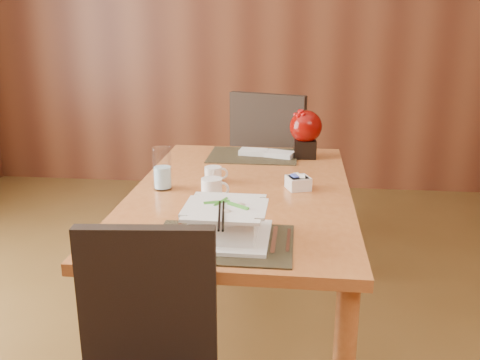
# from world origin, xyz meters

# --- Properties ---
(back_wall) EXTENTS (5.00, 0.02, 2.80)m
(back_wall) POSITION_xyz_m (0.00, 3.00, 1.40)
(back_wall) COLOR brown
(back_wall) RESTS_ON ground
(dining_table) EXTENTS (0.90, 1.50, 0.75)m
(dining_table) POSITION_xyz_m (0.00, 0.60, 0.65)
(dining_table) COLOR #B96933
(dining_table) RESTS_ON ground
(placemat_near) EXTENTS (0.45, 0.33, 0.01)m
(placemat_near) POSITION_xyz_m (0.00, 0.05, 0.75)
(placemat_near) COLOR black
(placemat_near) RESTS_ON dining_table
(placemat_far) EXTENTS (0.45, 0.33, 0.01)m
(placemat_far) POSITION_xyz_m (0.00, 1.15, 0.75)
(placemat_far) COLOR black
(placemat_far) RESTS_ON dining_table
(soup_setting) EXTENTS (0.29, 0.29, 0.12)m
(soup_setting) POSITION_xyz_m (0.01, 0.08, 0.81)
(soup_setting) COLOR white
(soup_setting) RESTS_ON dining_table
(coffee_cup) EXTENTS (0.15, 0.15, 0.09)m
(coffee_cup) POSITION_xyz_m (-0.10, 0.46, 0.79)
(coffee_cup) COLOR white
(coffee_cup) RESTS_ON dining_table
(water_glass) EXTENTS (0.09, 0.09, 0.18)m
(water_glass) POSITION_xyz_m (-0.33, 0.57, 0.84)
(water_glass) COLOR white
(water_glass) RESTS_ON dining_table
(creamer_jug) EXTENTS (0.12, 0.12, 0.07)m
(creamer_jug) POSITION_xyz_m (-0.13, 0.69, 0.78)
(creamer_jug) COLOR white
(creamer_jug) RESTS_ON dining_table
(sugar_caddy) EXTENTS (0.11, 0.11, 0.05)m
(sugar_caddy) POSITION_xyz_m (0.24, 0.63, 0.78)
(sugar_caddy) COLOR white
(sugar_caddy) RESTS_ON dining_table
(berry_decor) EXTENTS (0.16, 0.16, 0.24)m
(berry_decor) POSITION_xyz_m (0.26, 1.16, 0.89)
(berry_decor) COLOR black
(berry_decor) RESTS_ON dining_table
(napkins_far) EXTENTS (0.30, 0.16, 0.03)m
(napkins_far) POSITION_xyz_m (0.08, 1.15, 0.77)
(napkins_far) COLOR silver
(napkins_far) RESTS_ON dining_table
(bread_plate) EXTENTS (0.16, 0.16, 0.01)m
(bread_plate) POSITION_xyz_m (-0.30, -0.02, 0.75)
(bread_plate) COLOR white
(bread_plate) RESTS_ON dining_table
(far_chair) EXTENTS (0.60, 0.60, 1.02)m
(far_chair) POSITION_xyz_m (0.09, 1.64, 0.57)
(far_chair) COLOR black
(far_chair) RESTS_ON ground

